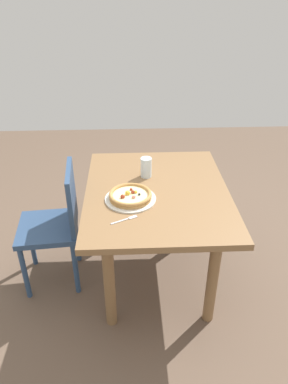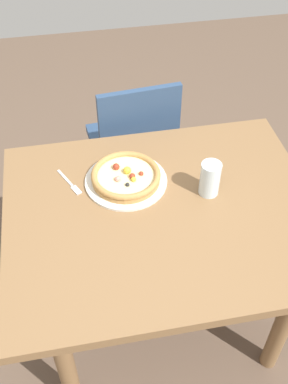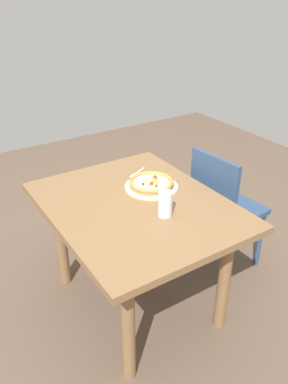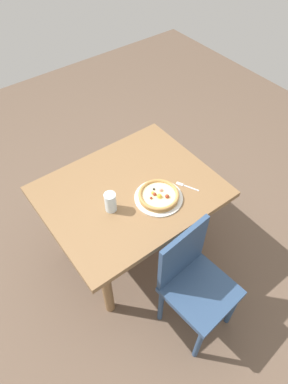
{
  "view_description": "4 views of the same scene",
  "coord_description": "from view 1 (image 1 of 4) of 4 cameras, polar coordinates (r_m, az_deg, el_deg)",
  "views": [
    {
      "loc": [
        2.02,
        -0.18,
        1.95
      ],
      "look_at": [
        0.05,
        -0.09,
        0.76
      ],
      "focal_mm": 33.7,
      "sensor_mm": 36.0,
      "label": 1
    },
    {
      "loc": [
        0.28,
        1.11,
        1.99
      ],
      "look_at": [
        0.05,
        -0.09,
        0.76
      ],
      "focal_mm": 43.3,
      "sensor_mm": 36.0,
      "label": 2
    },
    {
      "loc": [
        -1.58,
        0.96,
        1.82
      ],
      "look_at": [
        0.05,
        -0.09,
        0.76
      ],
      "focal_mm": 35.77,
      "sensor_mm": 36.0,
      "label": 3
    },
    {
      "loc": [
        -0.83,
        -1.26,
        2.45
      ],
      "look_at": [
        0.05,
        -0.09,
        0.76
      ],
      "focal_mm": 31.71,
      "sensor_mm": 36.0,
      "label": 4
    }
  ],
  "objects": [
    {
      "name": "dining_table",
      "position": [
        2.41,
        2.02,
        -1.87
      ],
      "size": [
        1.16,
        0.93,
        0.74
      ],
      "color": "olive",
      "rests_on": "ground"
    },
    {
      "name": "plate",
      "position": [
        2.26,
        -2.16,
        -1.1
      ],
      "size": [
        0.32,
        0.32,
        0.01
      ],
      "primitive_type": "cylinder",
      "color": "silver",
      "rests_on": "dining_table"
    },
    {
      "name": "fork",
      "position": [
        2.08,
        -2.83,
        -4.33
      ],
      "size": [
        0.09,
        0.16,
        0.0
      ],
      "rotation": [
        0.0,
        0.0,
        2.03
      ],
      "color": "silver",
      "rests_on": "dining_table"
    },
    {
      "name": "pizza",
      "position": [
        2.24,
        -2.18,
        -0.55
      ],
      "size": [
        0.27,
        0.27,
        0.05
      ],
      "color": "#B78447",
      "rests_on": "plate"
    },
    {
      "name": "drinking_glass",
      "position": [
        2.49,
        0.34,
        3.91
      ],
      "size": [
        0.08,
        0.08,
        0.14
      ],
      "primitive_type": "cylinder",
      "color": "silver",
      "rests_on": "dining_table"
    },
    {
      "name": "ground_plane",
      "position": [
        2.81,
        1.78,
        -12.72
      ],
      "size": [
        6.0,
        6.0,
        0.0
      ],
      "primitive_type": "plane",
      "color": "brown"
    },
    {
      "name": "chair_near",
      "position": [
        2.54,
        -13.62,
        -4.65
      ],
      "size": [
        0.43,
        0.43,
        0.9
      ],
      "rotation": [
        0.0,
        0.0,
        3.23
      ],
      "color": "navy",
      "rests_on": "ground"
    }
  ]
}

